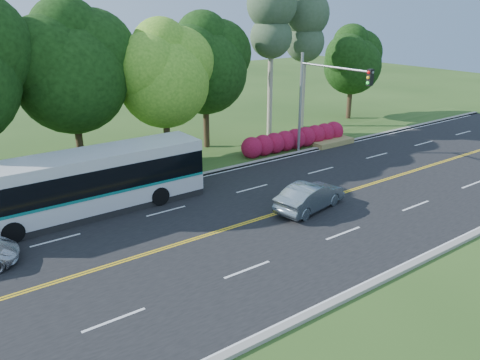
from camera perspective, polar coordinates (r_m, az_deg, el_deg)
ground at (r=24.75m, az=7.30°, el=-3.22°), size 120.00×120.00×0.00m
road at (r=24.74m, az=7.30°, el=-3.20°), size 60.00×14.00×0.02m
curb_north at (r=29.97m, az=-1.94°, el=1.32°), size 60.00×0.30×0.15m
curb_south at (r=20.64m, az=20.98°, el=-9.28°), size 60.00×0.30×0.15m
grass_verge at (r=31.46m, az=-3.81°, el=2.16°), size 60.00×4.00×0.10m
lane_markings at (r=24.68m, az=7.14°, el=-3.23°), size 57.60×13.82×0.00m
tree_row at (r=30.65m, az=-15.80°, el=13.78°), size 44.70×9.10×13.84m
bougainvillea_hedge at (r=34.79m, az=7.04°, el=4.97°), size 9.50×2.25×1.50m
traffic_signal at (r=31.56m, az=9.81°, el=10.62°), size 0.42×6.10×7.00m
transit_bus at (r=24.40m, az=-18.20°, el=-0.49°), size 11.97×2.74×3.13m
sedan at (r=24.18m, az=8.52°, el=-2.00°), size 4.49×2.30×1.41m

